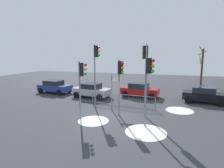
% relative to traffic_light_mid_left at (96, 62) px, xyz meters
% --- Properties ---
extents(ground_plane, '(60.00, 60.00, 0.00)m').
position_rel_traffic_light_mid_left_xyz_m(ground_plane, '(1.92, -1.94, -3.78)').
color(ground_plane, '#38383D').
extents(traffic_light_mid_left, '(0.56, 0.36, 5.19)m').
position_rel_traffic_light_mid_left_xyz_m(traffic_light_mid_left, '(0.00, 0.00, 0.00)').
color(traffic_light_mid_left, slate).
rests_on(traffic_light_mid_left, ground).
extents(traffic_light_rear_left, '(0.53, 0.39, 4.29)m').
position_rel_traffic_light_mid_left_xyz_m(traffic_light_rear_left, '(4.52, -2.86, -0.64)').
color(traffic_light_rear_left, slate).
rests_on(traffic_light_rear_left, ground).
extents(traffic_light_foreground_right, '(0.44, 0.49, 5.09)m').
position_rel_traffic_light_mid_left_xyz_m(traffic_light_foreground_right, '(4.03, -0.77, -0.07)').
color(traffic_light_foreground_right, slate).
rests_on(traffic_light_foreground_right, ground).
extents(traffic_light_rear_right, '(0.47, 0.46, 4.03)m').
position_rel_traffic_light_mid_left_xyz_m(traffic_light_rear_right, '(2.39, -1.33, -0.83)').
color(traffic_light_rear_right, slate).
rests_on(traffic_light_rear_right, ground).
extents(traffic_light_mid_right, '(0.54, 0.38, 3.96)m').
position_rel_traffic_light_mid_left_xyz_m(traffic_light_mid_right, '(0.07, -2.66, -0.88)').
color(traffic_light_mid_right, slate).
rests_on(traffic_light_mid_right, ground).
extents(direction_sign_post, '(0.78, 0.19, 2.79)m').
position_rel_traffic_light_mid_left_xyz_m(direction_sign_post, '(1.45, -0.17, -2.21)').
color(direction_sign_post, slate).
rests_on(direction_sign_post, ground).
extents(pedestrian_guard_railing, '(5.66, 0.47, 1.07)m').
position_rel_traffic_light_mid_left_xyz_m(pedestrian_guard_railing, '(1.91, 0.99, -3.23)').
color(pedestrian_guard_railing, slate).
rests_on(pedestrian_guard_railing, ground).
extents(car_silver_near, '(3.99, 2.34, 1.47)m').
position_rel_traffic_light_mid_left_xyz_m(car_silver_near, '(-1.92, 3.31, -3.02)').
color(car_silver_near, '#B2B5BA').
rests_on(car_silver_near, ground).
extents(car_black_trailing, '(3.99, 2.34, 1.47)m').
position_rel_traffic_light_mid_left_xyz_m(car_black_trailing, '(8.83, 4.49, -3.02)').
color(car_black_trailing, black).
rests_on(car_black_trailing, ground).
extents(car_red_mid, '(3.93, 2.20, 1.47)m').
position_rel_traffic_light_mid_left_xyz_m(car_red_mid, '(2.76, 5.09, -3.02)').
color(car_red_mid, maroon).
rests_on(car_red_mid, ground).
extents(car_blue_far, '(3.97, 2.29, 1.47)m').
position_rel_traffic_light_mid_left_xyz_m(car_blue_far, '(-6.90, 4.03, -3.02)').
color(car_blue_far, navy).
rests_on(car_blue_far, ground).
extents(bare_tree_left, '(1.12, 1.16, 5.57)m').
position_rel_traffic_light_mid_left_xyz_m(bare_tree_left, '(10.05, 15.56, -1.03)').
color(bare_tree_left, '#473828').
rests_on(bare_tree_left, ground).
extents(snow_patch_kerb, '(2.06, 2.06, 0.01)m').
position_rel_traffic_light_mid_left_xyz_m(snow_patch_kerb, '(0.97, -2.91, -3.78)').
color(snow_patch_kerb, white).
rests_on(snow_patch_kerb, ground).
extents(snow_patch_island, '(2.13, 2.13, 0.01)m').
position_rel_traffic_light_mid_left_xyz_m(snow_patch_island, '(6.57, 1.29, -3.78)').
color(snow_patch_island, white).
rests_on(snow_patch_island, ground).
extents(snow_patch_verge, '(2.37, 2.37, 0.01)m').
position_rel_traffic_light_mid_left_xyz_m(snow_patch_verge, '(4.55, -3.66, -3.78)').
color(snow_patch_verge, white).
rests_on(snow_patch_verge, ground).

